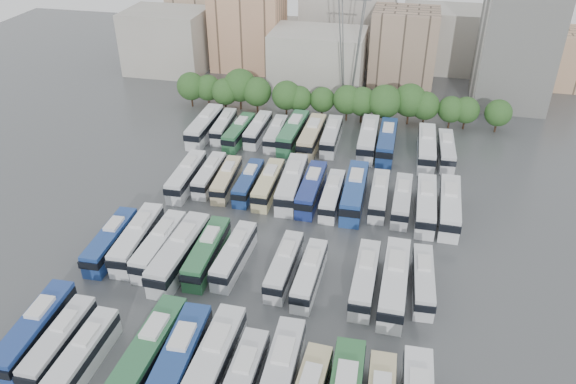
% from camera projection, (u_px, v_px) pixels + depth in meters
% --- Properties ---
extents(ground, '(220.00, 220.00, 0.00)m').
position_uv_depth(ground, '(283.00, 244.00, 74.86)').
color(ground, '#424447').
rests_on(ground, ground).
extents(tree_line, '(64.78, 8.09, 8.36)m').
position_uv_depth(tree_line, '(327.00, 97.00, 107.86)').
color(tree_line, black).
rests_on(tree_line, ground).
extents(city_buildings, '(102.00, 35.00, 20.00)m').
position_uv_depth(city_buildings, '(321.00, 35.00, 131.99)').
color(city_buildings, '#9E998E').
rests_on(city_buildings, ground).
extents(apartment_tower, '(14.00, 14.00, 26.00)m').
position_uv_depth(apartment_tower, '(518.00, 41.00, 110.04)').
color(apartment_tower, silver).
rests_on(apartment_tower, ground).
extents(electricity_pylon, '(9.00, 6.91, 33.83)m').
position_uv_depth(electricity_pylon, '(352.00, 12.00, 106.39)').
color(electricity_pylon, slate).
rests_on(electricity_pylon, ground).
extents(bus_r0_s0, '(3.21, 12.79, 3.99)m').
position_uv_depth(bus_r0_s0, '(36.00, 330.00, 58.84)').
color(bus_r0_s0, navy).
rests_on(bus_r0_s0, ground).
extents(bus_r0_s1, '(2.51, 11.36, 3.56)m').
position_uv_depth(bus_r0_s1, '(60.00, 342.00, 57.74)').
color(bus_r0_s1, silver).
rests_on(bus_r0_s1, ground).
extents(bus_r0_s2, '(2.67, 11.56, 3.62)m').
position_uv_depth(bus_r0_s2, '(82.00, 356.00, 56.01)').
color(bus_r0_s2, silver).
rests_on(bus_r0_s2, ground).
extents(bus_r0_s4, '(3.28, 13.37, 4.17)m').
position_uv_depth(bus_r0_s4, '(150.00, 351.00, 56.23)').
color(bus_r0_s4, '#2B653D').
rests_on(bus_r0_s4, ground).
extents(bus_r0_s5, '(3.48, 13.77, 4.29)m').
position_uv_depth(bus_r0_s5, '(178.00, 363.00, 54.86)').
color(bus_r0_s5, navy).
rests_on(bus_r0_s5, ground).
extents(bus_r0_s6, '(3.16, 13.48, 4.22)m').
position_uv_depth(bus_r0_s6, '(213.00, 363.00, 54.87)').
color(bus_r0_s6, silver).
rests_on(bus_r0_s6, ground).
extents(bus_r0_s7, '(2.69, 11.91, 3.73)m').
position_uv_depth(bus_r0_s7, '(241.00, 384.00, 53.06)').
color(bus_r0_s7, silver).
rests_on(bus_r0_s7, ground).
extents(bus_r0_s8, '(3.05, 12.96, 4.05)m').
position_uv_depth(bus_r0_s8, '(280.00, 376.00, 53.62)').
color(bus_r0_s8, silver).
rests_on(bus_r0_s8, ground).
extents(bus_r1_s0, '(2.94, 11.85, 3.69)m').
position_uv_depth(bus_r1_s0, '(111.00, 241.00, 72.55)').
color(bus_r1_s0, navy).
rests_on(bus_r1_s0, ground).
extents(bus_r1_s1, '(3.30, 12.64, 3.93)m').
position_uv_depth(bus_r1_s1, '(137.00, 238.00, 72.80)').
color(bus_r1_s1, silver).
rests_on(bus_r1_s1, ground).
extents(bus_r1_s2, '(2.91, 12.16, 3.80)m').
position_uv_depth(bus_r1_s2, '(160.00, 245.00, 71.66)').
color(bus_r1_s2, silver).
rests_on(bus_r1_s2, ground).
extents(bus_r1_s3, '(3.52, 13.79, 4.29)m').
position_uv_depth(bus_r1_s3, '(180.00, 253.00, 69.93)').
color(bus_r1_s3, silver).
rests_on(bus_r1_s3, ground).
extents(bus_r1_s4, '(2.74, 12.03, 3.76)m').
position_uv_depth(bus_r1_s4, '(207.00, 252.00, 70.43)').
color(bus_r1_s4, '#2D693E').
rests_on(bus_r1_s4, ground).
extents(bus_r1_s5, '(2.97, 11.41, 3.55)m').
position_uv_depth(bus_r1_s5, '(234.00, 255.00, 70.13)').
color(bus_r1_s5, silver).
rests_on(bus_r1_s5, ground).
extents(bus_r1_s7, '(2.72, 11.14, 3.48)m').
position_uv_depth(bus_r1_s7, '(284.00, 265.00, 68.41)').
color(bus_r1_s7, silver).
rests_on(bus_r1_s7, ground).
extents(bus_r1_s8, '(2.71, 11.05, 3.45)m').
position_uv_depth(bus_r1_s8, '(310.00, 274.00, 67.00)').
color(bus_r1_s8, silver).
rests_on(bus_r1_s8, ground).
extents(bus_r1_s10, '(2.71, 11.81, 3.69)m').
position_uv_depth(bus_r1_s10, '(365.00, 278.00, 66.20)').
color(bus_r1_s10, silver).
rests_on(bus_r1_s10, ground).
extents(bus_r1_s11, '(3.13, 13.41, 4.19)m').
position_uv_depth(bus_r1_s11, '(394.00, 282.00, 65.24)').
color(bus_r1_s11, silver).
rests_on(bus_r1_s11, ground).
extents(bus_r1_s12, '(2.87, 11.00, 3.42)m').
position_uv_depth(bus_r1_s12, '(423.00, 280.00, 66.10)').
color(bus_r1_s12, silver).
rests_on(bus_r1_s12, ground).
extents(bus_r2_s1, '(2.90, 12.13, 3.79)m').
position_uv_depth(bus_r2_s1, '(187.00, 176.00, 86.93)').
color(bus_r2_s1, silver).
rests_on(bus_r2_s1, ground).
extents(bus_r2_s2, '(2.51, 10.84, 3.39)m').
position_uv_depth(bus_r2_s2, '(209.00, 175.00, 87.62)').
color(bus_r2_s2, silver).
rests_on(bus_r2_s2, ground).
extents(bus_r2_s3, '(2.88, 10.91, 3.39)m').
position_uv_depth(bus_r2_s3, '(227.00, 179.00, 86.42)').
color(bus_r2_s3, beige).
rests_on(bus_r2_s3, ground).
extents(bus_r2_s4, '(2.38, 10.78, 3.38)m').
position_uv_depth(bus_r2_s4, '(249.00, 182.00, 85.65)').
color(bus_r2_s4, navy).
rests_on(bus_r2_s4, ground).
extents(bus_r2_s5, '(2.54, 11.56, 3.63)m').
position_uv_depth(bus_r2_s5, '(268.00, 184.00, 84.95)').
color(bus_r2_s5, beige).
rests_on(bus_r2_s5, ground).
extents(bus_r2_s6, '(3.37, 13.47, 4.20)m').
position_uv_depth(bus_r2_s6, '(292.00, 183.00, 84.60)').
color(bus_r2_s6, silver).
rests_on(bus_r2_s6, ground).
extents(bus_r2_s7, '(2.84, 12.37, 3.87)m').
position_uv_depth(bus_r2_s7, '(311.00, 189.00, 83.54)').
color(bus_r2_s7, navy).
rests_on(bus_r2_s7, ground).
extents(bus_r2_s8, '(2.45, 11.09, 3.48)m').
position_uv_depth(bus_r2_s8, '(332.00, 195.00, 82.34)').
color(bus_r2_s8, white).
rests_on(bus_r2_s8, ground).
extents(bus_r2_s9, '(3.09, 13.58, 4.25)m').
position_uv_depth(bus_r2_s9, '(354.00, 192.00, 82.41)').
color(bus_r2_s9, navy).
rests_on(bus_r2_s9, ground).
extents(bus_r2_s10, '(2.50, 11.11, 3.48)m').
position_uv_depth(bus_r2_s10, '(379.00, 195.00, 82.36)').
color(bus_r2_s10, silver).
rests_on(bus_r2_s10, ground).
extents(bus_r2_s11, '(2.65, 11.36, 3.55)m').
position_uv_depth(bus_r2_s11, '(402.00, 200.00, 81.13)').
color(bus_r2_s11, silver).
rests_on(bus_r2_s11, ground).
extents(bus_r2_s12, '(2.79, 12.62, 3.96)m').
position_uv_depth(bus_r2_s12, '(426.00, 204.00, 79.74)').
color(bus_r2_s12, silver).
rests_on(bus_r2_s12, ground).
extents(bus_r2_s13, '(3.12, 13.08, 4.08)m').
position_uv_depth(bus_r2_s13, '(449.00, 206.00, 79.21)').
color(bus_r2_s13, silver).
rests_on(bus_r2_s13, ground).
extents(bus_r3_s0, '(2.92, 13.30, 4.17)m').
position_uv_depth(bus_r3_s0, '(205.00, 126.00, 102.19)').
color(bus_r3_s0, silver).
rests_on(bus_r3_s0, ground).
extents(bus_r3_s1, '(2.85, 10.88, 3.38)m').
position_uv_depth(bus_r3_s1, '(224.00, 126.00, 103.09)').
color(bus_r3_s1, silver).
rests_on(bus_r3_s1, ground).
extents(bus_r3_s2, '(3.09, 11.62, 3.61)m').
position_uv_depth(bus_r3_s2, '(239.00, 132.00, 100.66)').
color(bus_r3_s2, '#2D6A3F').
rests_on(bus_r3_s2, ground).
extents(bus_r3_s3, '(2.66, 11.18, 3.49)m').
position_uv_depth(bus_r3_s3, '(258.00, 129.00, 101.71)').
color(bus_r3_s3, silver).
rests_on(bus_r3_s3, ground).
extents(bus_r3_s4, '(2.58, 10.87, 3.39)m').
position_uv_depth(bus_r3_s4, '(276.00, 133.00, 100.41)').
color(bus_r3_s4, silver).
rests_on(bus_r3_s4, ground).
extents(bus_r3_s5, '(3.48, 13.26, 4.12)m').
position_uv_depth(bus_r3_s5, '(293.00, 132.00, 99.97)').
color(bus_r3_s5, '#317249').
rests_on(bus_r3_s5, ground).
extents(bus_r3_s6, '(3.11, 13.05, 4.07)m').
position_uv_depth(bus_r3_s6, '(312.00, 136.00, 98.64)').
color(bus_r3_s6, '#CBB88C').
rests_on(bus_r3_s6, ground).
extents(bus_r3_s7, '(2.74, 11.88, 3.72)m').
position_uv_depth(bus_r3_s7, '(331.00, 136.00, 99.19)').
color(bus_r3_s7, silver).
rests_on(bus_r3_s7, ground).
extents(bus_r3_s9, '(3.15, 13.52, 4.23)m').
position_uv_depth(bus_r3_s9, '(368.00, 138.00, 97.71)').
color(bus_r3_s9, silver).
rests_on(bus_r3_s9, ground).
extents(bus_r3_s10, '(2.90, 13.16, 4.13)m').
position_uv_depth(bus_r3_s10, '(387.00, 141.00, 96.89)').
color(bus_r3_s10, navy).
rests_on(bus_r3_s10, ground).
extents(bus_r3_s12, '(3.07, 13.18, 4.12)m').
position_uv_depth(bus_r3_s12, '(426.00, 147.00, 94.81)').
color(bus_r3_s12, silver).
rests_on(bus_r3_s12, ground).
extents(bus_r3_s13, '(2.87, 11.45, 3.57)m').
position_uv_depth(bus_r3_s13, '(446.00, 150.00, 94.57)').
color(bus_r3_s13, silver).
rests_on(bus_r3_s13, ground).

